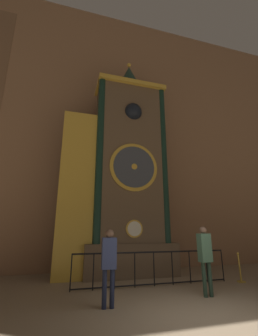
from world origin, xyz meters
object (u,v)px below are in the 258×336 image
at_px(clock_tower, 119,173).
at_px(visitor_near, 109,259).
at_px(visitor_far, 205,253).
at_px(stanchion_post, 240,272).

xyz_separation_m(clock_tower, visitor_near, (-1.10, -3.62, -3.08)).
xyz_separation_m(clock_tower, visitor_far, (1.65, -3.45, -3.04)).
bearing_deg(clock_tower, visitor_near, -106.87).
bearing_deg(visitor_far, clock_tower, 110.56).
xyz_separation_m(visitor_far, stanchion_post, (2.17, 1.25, -0.78)).
relative_size(visitor_near, stanchion_post, 1.80).
height_order(visitor_near, visitor_far, visitor_far).
distance_m(visitor_near, stanchion_post, 5.18).
height_order(clock_tower, visitor_near, clock_tower).
relative_size(visitor_near, visitor_far, 0.96).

